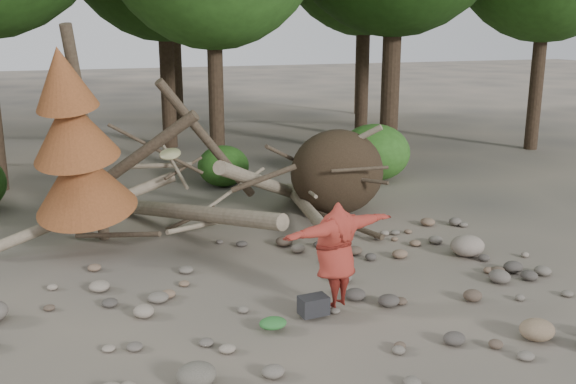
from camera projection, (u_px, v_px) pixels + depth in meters
name	position (u px, v px, depth m)	size (l,w,h in m)	color
ground	(300.00, 300.00, 10.29)	(120.00, 120.00, 0.00)	#514C44
deadfall_pile	(315.00, 176.00, 14.58)	(8.55, 5.24, 3.30)	#332619
dead_conifer	(76.00, 147.00, 11.77)	(2.06, 2.16, 4.35)	#4C3F30
bush_mid	(223.00, 166.00, 17.50)	(1.40, 1.40, 1.12)	#275819
bush_right	(374.00, 152.00, 18.13)	(2.00, 2.00, 1.60)	#316820
frisbee_thrower	(336.00, 254.00, 9.74)	(3.56, 1.19, 2.52)	maroon
backpack	(313.00, 309.00, 9.64)	(0.43, 0.28, 0.28)	black
cloth_green	(273.00, 326.00, 9.23)	(0.40, 0.34, 0.15)	#2A6A2D
cloth_orange	(355.00, 295.00, 10.37)	(0.28, 0.23, 0.10)	#B0701E
boulder_front_left	(196.00, 375.00, 7.81)	(0.49, 0.44, 0.30)	#615C51
boulder_front_right	(537.00, 330.00, 8.97)	(0.50, 0.45, 0.30)	#806950
boulder_mid_right	(467.00, 246.00, 12.24)	(0.66, 0.60, 0.40)	gray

